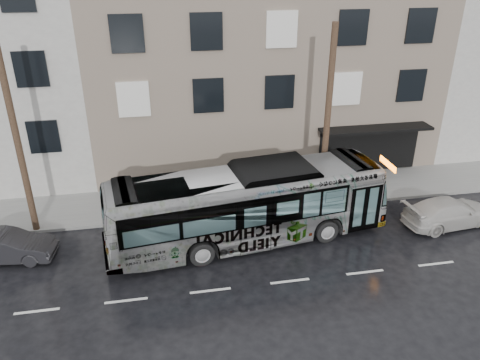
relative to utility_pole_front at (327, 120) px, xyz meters
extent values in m
plane|color=black|center=(-6.50, -3.30, -4.65)|extent=(120.00, 120.00, 0.00)
cube|color=gray|center=(-6.50, 1.60, -4.58)|extent=(90.00, 3.60, 0.15)
cube|color=#7A6B5E|center=(-1.50, 9.40, 0.85)|extent=(20.00, 12.00, 11.00)
cylinder|color=#503A28|center=(0.00, 0.00, 0.00)|extent=(0.30, 0.30, 9.00)
cylinder|color=#503A28|center=(-14.00, 0.00, 0.00)|extent=(0.30, 0.30, 9.00)
cylinder|color=slate|center=(1.10, 0.00, -3.30)|extent=(0.06, 0.06, 2.40)
imported|color=#B2B2B2|center=(-4.37, -2.44, -2.89)|extent=(12.90, 4.58, 3.52)
imported|color=#BAB6B1|center=(5.40, -2.93, -3.98)|extent=(4.78, 2.41, 1.33)
imported|color=black|center=(-14.72, -2.15, -4.00)|extent=(4.09, 1.87, 1.30)
camera|label=1|loc=(-8.01, -20.26, 7.11)|focal=35.00mm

